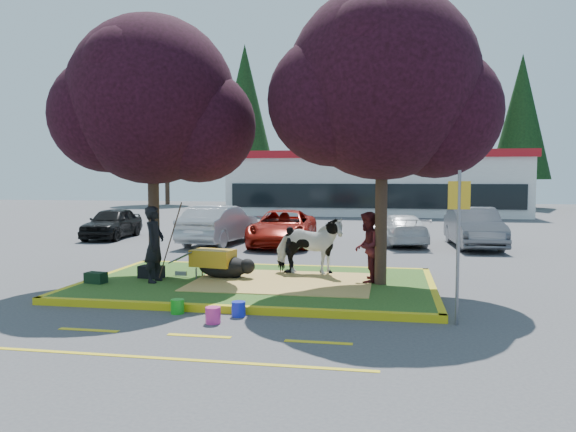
% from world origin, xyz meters
% --- Properties ---
extents(ground, '(90.00, 90.00, 0.00)m').
position_xyz_m(ground, '(0.00, 0.00, 0.00)').
color(ground, '#424244').
rests_on(ground, ground).
extents(median_island, '(8.00, 5.00, 0.15)m').
position_xyz_m(median_island, '(0.00, 0.00, 0.07)').
color(median_island, '#295219').
rests_on(median_island, ground).
extents(curb_near, '(8.30, 0.16, 0.15)m').
position_xyz_m(curb_near, '(0.00, -2.58, 0.07)').
color(curb_near, gold).
rests_on(curb_near, ground).
extents(curb_far, '(8.30, 0.16, 0.15)m').
position_xyz_m(curb_far, '(0.00, 2.58, 0.07)').
color(curb_far, gold).
rests_on(curb_far, ground).
extents(curb_left, '(0.16, 5.30, 0.15)m').
position_xyz_m(curb_left, '(-4.08, 0.00, 0.07)').
color(curb_left, gold).
rests_on(curb_left, ground).
extents(curb_right, '(0.16, 5.30, 0.15)m').
position_xyz_m(curb_right, '(4.08, 0.00, 0.07)').
color(curb_right, gold).
rests_on(curb_right, ground).
extents(straw_bedding, '(4.20, 3.00, 0.01)m').
position_xyz_m(straw_bedding, '(0.60, 0.00, 0.15)').
color(straw_bedding, '#EABF60').
rests_on(straw_bedding, median_island).
extents(tree_purple_left, '(5.06, 4.20, 6.51)m').
position_xyz_m(tree_purple_left, '(-2.78, 0.38, 4.36)').
color(tree_purple_left, black).
rests_on(tree_purple_left, median_island).
extents(tree_purple_right, '(5.30, 4.40, 6.82)m').
position_xyz_m(tree_purple_right, '(2.92, 0.18, 4.56)').
color(tree_purple_right, black).
rests_on(tree_purple_right, median_island).
extents(fire_lane_stripe_a, '(1.10, 0.12, 0.01)m').
position_xyz_m(fire_lane_stripe_a, '(-2.00, -4.20, 0.00)').
color(fire_lane_stripe_a, yellow).
rests_on(fire_lane_stripe_a, ground).
extents(fire_lane_stripe_b, '(1.10, 0.12, 0.01)m').
position_xyz_m(fire_lane_stripe_b, '(0.00, -4.20, 0.00)').
color(fire_lane_stripe_b, yellow).
rests_on(fire_lane_stripe_b, ground).
extents(fire_lane_stripe_c, '(1.10, 0.12, 0.01)m').
position_xyz_m(fire_lane_stripe_c, '(2.00, -4.20, 0.00)').
color(fire_lane_stripe_c, yellow).
rests_on(fire_lane_stripe_c, ground).
extents(fire_lane_long, '(6.00, 0.10, 0.01)m').
position_xyz_m(fire_lane_long, '(0.00, -5.40, 0.00)').
color(fire_lane_long, yellow).
rests_on(fire_lane_long, ground).
extents(retail_building, '(20.40, 8.40, 4.40)m').
position_xyz_m(retail_building, '(2.00, 27.98, 2.25)').
color(retail_building, silver).
rests_on(retail_building, ground).
extents(treeline, '(46.58, 7.80, 14.63)m').
position_xyz_m(treeline, '(1.23, 37.61, 7.73)').
color(treeline, black).
rests_on(treeline, ground).
extents(cow, '(1.76, 0.80, 1.48)m').
position_xyz_m(cow, '(1.08, 1.13, 0.89)').
color(cow, white).
rests_on(cow, median_island).
extents(calf, '(1.37, 0.93, 0.55)m').
position_xyz_m(calf, '(-0.93, 0.29, 0.42)').
color(calf, black).
rests_on(calf, median_island).
extents(handler, '(0.44, 0.67, 1.80)m').
position_xyz_m(handler, '(-2.39, -0.52, 1.05)').
color(handler, black).
rests_on(handler, median_island).
extents(visitor_a, '(0.76, 0.91, 1.68)m').
position_xyz_m(visitor_a, '(2.58, 0.34, 0.99)').
color(visitor_a, '#491417').
rests_on(visitor_a, median_island).
extents(visitor_b, '(0.33, 0.73, 1.21)m').
position_xyz_m(visitor_b, '(0.56, 1.28, 0.76)').
color(visitor_b, black).
rests_on(visitor_b, median_island).
extents(wheelbarrow, '(1.86, 0.78, 0.70)m').
position_xyz_m(wheelbarrow, '(-1.18, 0.25, 0.63)').
color(wheelbarrow, black).
rests_on(wheelbarrow, median_island).
extents(gear_bag_dark, '(0.63, 0.40, 0.30)m').
position_xyz_m(gear_bag_dark, '(-2.69, -0.05, 0.30)').
color(gear_bag_dark, black).
rests_on(gear_bag_dark, median_island).
extents(gear_bag_green, '(0.52, 0.37, 0.25)m').
position_xyz_m(gear_bag_green, '(-3.70, -0.91, 0.28)').
color(gear_bag_green, black).
rests_on(gear_bag_green, median_island).
extents(sign_post, '(0.39, 0.08, 2.77)m').
position_xyz_m(sign_post, '(4.30, -2.70, 1.73)').
color(sign_post, slate).
rests_on(sign_post, ground).
extents(bucket_green, '(0.30, 0.30, 0.28)m').
position_xyz_m(bucket_green, '(-0.93, -2.80, 0.14)').
color(bucket_green, green).
rests_on(bucket_green, ground).
extents(bucket_pink, '(0.29, 0.29, 0.30)m').
position_xyz_m(bucket_pink, '(-0.02, -3.37, 0.15)').
color(bucket_pink, '#D62F88').
rests_on(bucket_pink, ground).
extents(bucket_blue, '(0.31, 0.31, 0.28)m').
position_xyz_m(bucket_blue, '(0.29, -2.80, 0.14)').
color(bucket_blue, '#192ACC').
rests_on(bucket_blue, ground).
extents(car_black, '(1.90, 4.02, 1.33)m').
position_xyz_m(car_black, '(-8.69, 9.37, 0.66)').
color(car_black, black).
rests_on(car_black, ground).
extents(car_silver, '(2.13, 4.77, 1.52)m').
position_xyz_m(car_silver, '(-3.52, 8.24, 0.76)').
color(car_silver, '#A5A8AD').
rests_on(car_silver, ground).
extents(car_red, '(2.50, 5.02, 1.37)m').
position_xyz_m(car_red, '(-0.95, 8.17, 0.68)').
color(car_red, '#99170C').
rests_on(car_red, ground).
extents(car_white, '(2.46, 4.32, 1.18)m').
position_xyz_m(car_white, '(3.47, 9.36, 0.59)').
color(car_white, silver).
rests_on(car_white, ground).
extents(car_grey, '(1.85, 4.61, 1.49)m').
position_xyz_m(car_grey, '(6.22, 8.93, 0.75)').
color(car_grey, '#54565B').
rests_on(car_grey, ground).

